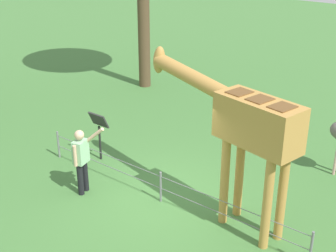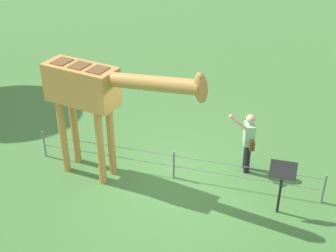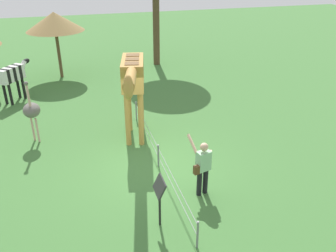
# 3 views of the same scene
# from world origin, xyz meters

# --- Properties ---
(ground_plane) EXTENTS (60.00, 60.00, 0.00)m
(ground_plane) POSITION_xyz_m (0.00, 0.00, 0.00)
(ground_plane) COLOR #427538
(giraffe) EXTENTS (3.98, 1.31, 3.29)m
(giraffe) POSITION_xyz_m (-1.75, -0.24, 2.25)
(giraffe) COLOR #BC8942
(giraffe) RESTS_ON ground_plane
(visitor) EXTENTS (0.68, 0.58, 1.67)m
(visitor) POSITION_xyz_m (1.66, 0.94, 0.90)
(visitor) COLOR black
(visitor) RESTS_ON ground_plane
(info_sign) EXTENTS (0.56, 0.21, 1.32)m
(info_sign) POSITION_xyz_m (2.55, -0.47, 0.95)
(info_sign) COLOR black
(info_sign) RESTS_ON ground_plane
(wire_fence) EXTENTS (7.05, 0.05, 0.75)m
(wire_fence) POSITION_xyz_m (0.00, 0.14, 0.40)
(wire_fence) COLOR slate
(wire_fence) RESTS_ON ground_plane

